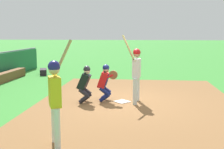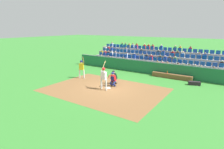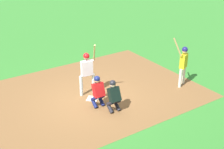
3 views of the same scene
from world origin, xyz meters
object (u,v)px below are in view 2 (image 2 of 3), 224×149
Objects in this scene: water_bottle_on_bench at (167,72)px; equipment_duffel_bag at (194,83)px; batter_at_plate at (104,76)px; catcher_crouching at (113,78)px; home_plate_marker at (108,88)px; dugout_bench at (171,76)px; on_deck_batter at (82,67)px; home_plate_umpire at (114,76)px.

water_bottle_on_bench reaches higher than equipment_duffel_bag.
water_bottle_on_bench is (-3.13, -6.56, -0.60)m from batter_at_plate.
home_plate_marker is at bearing 81.40° from catcher_crouching.
on_deck_batter reaches higher than dugout_bench.
catcher_crouching is 1.01× the size of home_plate_umpire.
home_plate_umpire is (0.30, -0.65, -0.02)m from catcher_crouching.
equipment_duffel_bag is at bearing -148.81° from home_plate_umpire.
home_plate_umpire is at bearing -80.70° from home_plate_marker.
water_bottle_on_bench is at bearing -41.59° from equipment_duffel_bag.
water_bottle_on_bench is 0.25× the size of equipment_duffel_bag.
home_plate_marker is at bearing 99.30° from home_plate_umpire.
catcher_crouching is at bearing 57.73° from dugout_bench.
home_plate_umpire reaches higher than dugout_bench.
batter_at_plate is (0.06, 0.48, 1.15)m from home_plate_marker.
batter_at_plate is 1.18m from catcher_crouching.
on_deck_batter is at bearing 35.32° from water_bottle_on_bench.
batter_at_plate is at bearing 157.72° from on_deck_batter.
equipment_duffel_bag is 0.44× the size of on_deck_batter.
water_bottle_on_bench is at bearing -116.74° from home_plate_marker.
catcher_crouching is at bearing 61.51° from water_bottle_on_bench.
home_plate_umpire is 7.11m from equipment_duffel_bag.
equipment_duffel_bag is (-6.06, -3.67, -0.54)m from home_plate_umpire.
home_plate_marker is 1.80× the size of water_bottle_on_bench.
home_plate_marker is 6.83m from water_bottle_on_bench.
home_plate_marker is 0.34× the size of home_plate_umpire.
dugout_bench is 2.59m from equipment_duffel_bag.
batter_at_plate is at bearing 81.85° from catcher_crouching.
batter_at_plate is 9.44× the size of water_bottle_on_bench.
home_plate_umpire is 1.29× the size of equipment_duffel_bag.
catcher_crouching is 7.23m from equipment_duffel_bag.
home_plate_marker is 4.25m from on_deck_batter.
catcher_crouching is 4.09m from on_deck_batter.
home_plate_umpire is 3.77m from on_deck_batter.
batter_at_plate is 7.48m from dugout_bench.
batter_at_plate is 4.19m from on_deck_batter.
catcher_crouching is 6.23m from water_bottle_on_bench.
water_bottle_on_bench is at bearing -144.68° from on_deck_batter.
home_plate_marker is at bearing 164.22° from on_deck_batter.
catcher_crouching is (-0.15, -1.08, -0.44)m from batter_at_plate.
dugout_bench is 16.02× the size of water_bottle_on_bench.
home_plate_marker is at bearing 59.74° from dugout_bench.
batter_at_plate is at bearing 82.42° from home_plate_marker.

